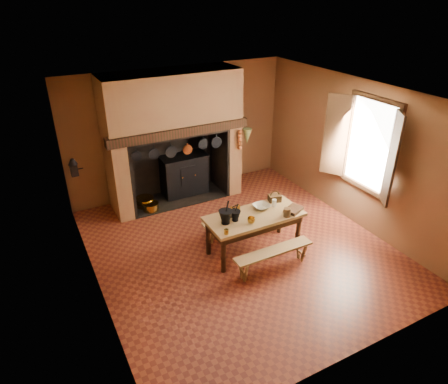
{
  "coord_description": "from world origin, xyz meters",
  "views": [
    {
      "loc": [
        -3.05,
        -5.18,
        4.27
      ],
      "look_at": [
        -0.17,
        0.3,
        1.05
      ],
      "focal_mm": 32.0,
      "sensor_mm": 36.0,
      "label": 1
    }
  ],
  "objects_px": {
    "wicker_basket": "(275,198)",
    "mixing_bowl": "(262,207)",
    "iron_range": "(184,174)",
    "bench_front": "(273,255)",
    "coffee_grinder": "(232,212)",
    "work_table": "(254,221)"
  },
  "relations": [
    {
      "from": "wicker_basket",
      "to": "mixing_bowl",
      "type": "bearing_deg",
      "value": -145.85
    },
    {
      "from": "coffee_grinder",
      "to": "work_table",
      "type": "bearing_deg",
      "value": -20.53
    },
    {
      "from": "work_table",
      "to": "coffee_grinder",
      "type": "height_order",
      "value": "coffee_grinder"
    },
    {
      "from": "iron_range",
      "to": "bench_front",
      "type": "bearing_deg",
      "value": -86.15
    },
    {
      "from": "work_table",
      "to": "bench_front",
      "type": "distance_m",
      "value": 0.7
    },
    {
      "from": "coffee_grinder",
      "to": "mixing_bowl",
      "type": "relative_size",
      "value": 0.67
    },
    {
      "from": "mixing_bowl",
      "to": "wicker_basket",
      "type": "height_order",
      "value": "wicker_basket"
    },
    {
      "from": "bench_front",
      "to": "mixing_bowl",
      "type": "xyz_separation_m",
      "value": [
        0.23,
        0.76,
        0.48
      ]
    },
    {
      "from": "bench_front",
      "to": "coffee_grinder",
      "type": "bearing_deg",
      "value": 114.06
    },
    {
      "from": "mixing_bowl",
      "to": "coffee_grinder",
      "type": "bearing_deg",
      "value": 177.91
    },
    {
      "from": "work_table",
      "to": "mixing_bowl",
      "type": "bearing_deg",
      "value": 31.39
    },
    {
      "from": "iron_range",
      "to": "coffee_grinder",
      "type": "bearing_deg",
      "value": -93.03
    },
    {
      "from": "iron_range",
      "to": "mixing_bowl",
      "type": "distance_m",
      "value": 2.55
    },
    {
      "from": "iron_range",
      "to": "bench_front",
      "type": "relative_size",
      "value": 1.13
    },
    {
      "from": "iron_range",
      "to": "bench_front",
      "type": "distance_m",
      "value": 3.27
    },
    {
      "from": "bench_front",
      "to": "wicker_basket",
      "type": "height_order",
      "value": "wicker_basket"
    },
    {
      "from": "mixing_bowl",
      "to": "work_table",
      "type": "bearing_deg",
      "value": -148.61
    },
    {
      "from": "wicker_basket",
      "to": "bench_front",
      "type": "bearing_deg",
      "value": -107.96
    },
    {
      "from": "coffee_grinder",
      "to": "mixing_bowl",
      "type": "bearing_deg",
      "value": 2.0
    },
    {
      "from": "bench_front",
      "to": "coffee_grinder",
      "type": "distance_m",
      "value": 1.0
    },
    {
      "from": "work_table",
      "to": "coffee_grinder",
      "type": "relative_size",
      "value": 8.57
    },
    {
      "from": "work_table",
      "to": "mixing_bowl",
      "type": "xyz_separation_m",
      "value": [
        0.23,
        0.14,
        0.15
      ]
    }
  ]
}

